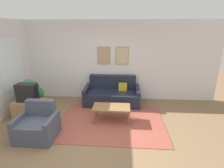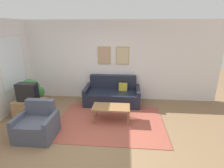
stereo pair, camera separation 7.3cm
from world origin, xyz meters
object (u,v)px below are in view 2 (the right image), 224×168
Objects in this scene: couch at (112,94)px; coffee_table at (111,108)px; armchair at (37,125)px; tv at (27,92)px; potted_plant_tall at (31,90)px.

couch is 1.20m from coffee_table.
armchair reaches higher than coffee_table.
tv reaches higher than couch.
tv reaches higher than coffee_table.
coffee_table is at bearing -86.65° from couch.
coffee_table is 2.61m from potted_plant_tall.
tv is 1.19m from armchair.
potted_plant_tall is (-2.47, -0.65, 0.32)m from couch.
potted_plant_tall is at bearing 143.97° from armchair.
tv is at bearing -66.73° from potted_plant_tall.
couch is 2.12× the size of armchair.
tv is at bearing -152.26° from couch.
couch is 2.58m from potted_plant_tall.
armchair is (-1.66, -0.85, -0.11)m from coffee_table.
coffee_table is (0.07, -1.20, 0.09)m from couch.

